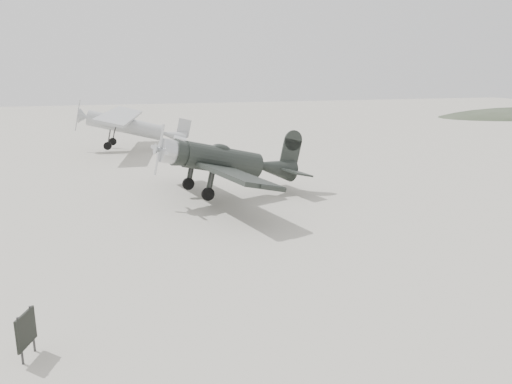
{
  "coord_description": "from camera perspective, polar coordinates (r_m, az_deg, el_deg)",
  "views": [
    {
      "loc": [
        -5.88,
        -16.28,
        6.36
      ],
      "look_at": [
        -0.26,
        2.56,
        1.5
      ],
      "focal_mm": 35.0,
      "sensor_mm": 36.0,
      "label": 1
    }
  ],
  "objects": [
    {
      "name": "sign_board",
      "position": [
        12.66,
        -24.81,
        -14.16
      ],
      "size": [
        0.32,
        0.76,
        1.14
      ],
      "rotation": [
        0.0,
        0.0,
        -0.36
      ],
      "color": "#333333",
      "rests_on": "ground"
    },
    {
      "name": "lowwing_monoplane",
      "position": [
        24.82,
        -3.12,
        3.48
      ],
      "size": [
        8.02,
        11.11,
        3.57
      ],
      "rotation": [
        0.0,
        0.24,
        0.22
      ],
      "color": "black",
      "rests_on": "ground"
    },
    {
      "name": "ground",
      "position": [
        18.44,
        3.06,
        -6.31
      ],
      "size": [
        160.0,
        160.0,
        0.0
      ],
      "primitive_type": "plane",
      "color": "gray",
      "rests_on": "ground"
    },
    {
      "name": "highwing_monoplane",
      "position": [
        41.28,
        -14.26,
        7.67
      ],
      "size": [
        8.87,
        12.44,
        3.51
      ],
      "rotation": [
        0.0,
        0.23,
        -0.17
      ],
      "color": "gray",
      "rests_on": "ground"
    }
  ]
}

